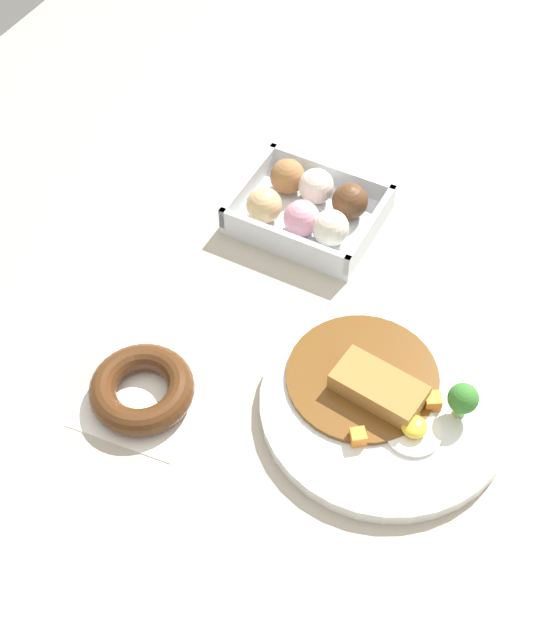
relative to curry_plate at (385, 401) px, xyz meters
name	(u,v)px	position (x,y,z in m)	size (l,w,h in m)	color
ground_plane	(382,317)	(0.05, -0.12, -0.01)	(1.60, 1.60, 0.00)	#B2A893
curry_plate	(385,401)	(0.00, 0.00, 0.00)	(0.29, 0.29, 0.07)	white
donut_box	(308,207)	(0.21, -0.23, 0.01)	(0.19, 0.15, 0.06)	silver
chocolate_ring_donut	(142,389)	(0.25, 0.12, 0.00)	(0.15, 0.15, 0.03)	white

